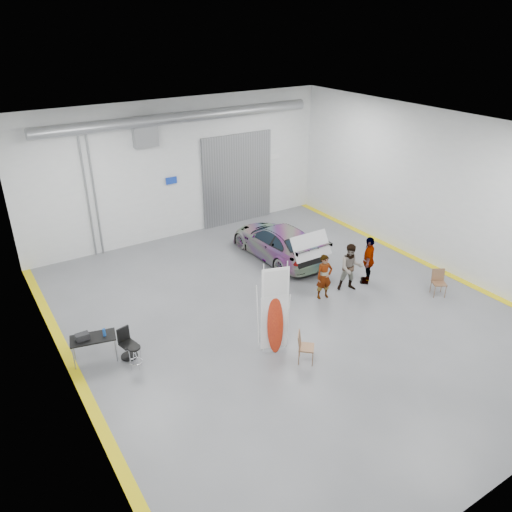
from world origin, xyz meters
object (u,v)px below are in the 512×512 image
person_a (324,277)px  office_chair (127,344)px  person_c (368,260)px  folding_chair_near (306,353)px  folding_chair_far (438,288)px  shop_stool (135,358)px  person_b (351,268)px  sedan_car (278,242)px  work_table (90,338)px  surfboard_display (277,316)px

person_a → office_chair: bearing=-173.3°
person_a → person_c: size_ratio=0.90×
person_c → folding_chair_near: 5.48m
folding_chair_far → shop_stool: folding_chair_far is taller
person_a → person_b: bearing=6.9°
sedan_car → shop_stool: size_ratio=6.59×
sedan_car → work_table: size_ratio=3.50×
person_b → folding_chair_far: size_ratio=1.89×
surfboard_display → shop_stool: size_ratio=4.05×
folding_chair_near → shop_stool: (-4.24, 2.34, 0.06)m
sedan_car → surfboard_display: bearing=54.2°
work_table → office_chair: 1.06m
person_b → folding_chair_near: bearing=-118.8°
person_a → surfboard_display: size_ratio=0.56×
person_a → folding_chair_near: size_ratio=1.72×
folding_chair_far → shop_stool: bearing=-159.4°
person_c → sedan_car: bearing=-105.5°
shop_stool → surfboard_display: bearing=-20.7°
person_c → office_chair: bearing=-42.6°
person_c → person_a: bearing=-39.7°
work_table → person_a: bearing=-5.7°
person_a → folding_chair_far: size_ratio=1.74×
person_a → folding_chair_far: person_a is taller
work_table → office_chair: (0.93, -0.34, -0.38)m
shop_stool → work_table: 1.42m
person_b → surfboard_display: (-4.30, -1.57, 0.29)m
folding_chair_far → office_chair: bearing=-162.8°
shop_stool → office_chair: bearing=89.9°
person_c → shop_stool: 9.08m
sedan_car → work_table: sedan_car is taller
shop_stool → person_b: bearing=0.8°
person_c → surfboard_display: surfboard_display is taller
person_c → folding_chair_far: size_ratio=1.94×
person_b → sedan_car: bearing=129.3°
person_b → folding_chair_near: 4.65m
shop_stool → office_chair: size_ratio=0.78×
sedan_car → surfboard_display: 6.35m
person_c → work_table: bearing=-44.2°
folding_chair_far → person_a: bearing=-179.6°
person_b → work_table: bearing=-156.5°
person_b → surfboard_display: surfboard_display is taller
sedan_car → person_b: bearing=99.6°
surfboard_display → office_chair: size_ratio=3.17×
person_b → person_c: (0.93, 0.07, 0.02)m
sedan_car → office_chair: sedan_car is taller
folding_chair_far → shop_stool: 10.69m
person_c → shop_stool: size_ratio=2.54×
person_b → surfboard_display: 4.58m
work_table → office_chair: bearing=-19.8°
sedan_car → surfboard_display: size_ratio=1.63×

